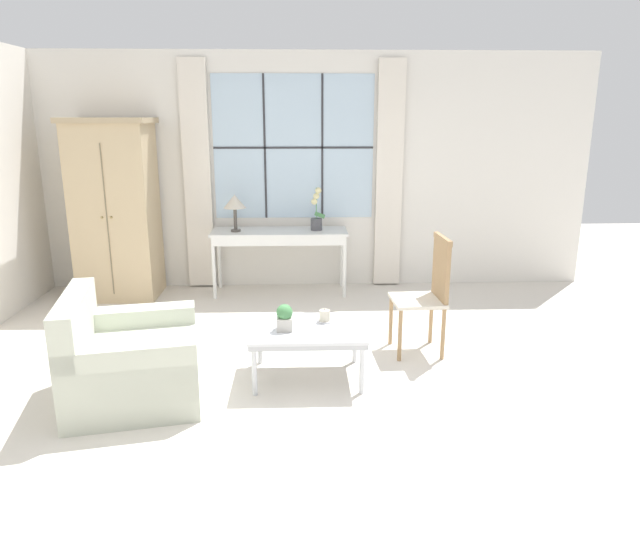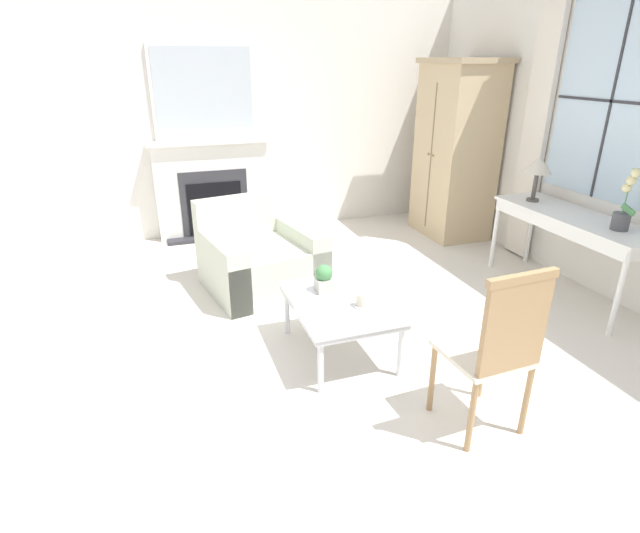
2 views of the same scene
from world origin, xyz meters
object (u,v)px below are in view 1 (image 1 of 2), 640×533
(armoire, at_px, (116,209))
(pillar_candle, at_px, (325,317))
(coffee_table, at_px, (308,332))
(console_table, at_px, (280,237))
(potted_orchid, at_px, (316,215))
(armchair_upholstered, at_px, (129,363))
(side_chair_wooden, at_px, (429,288))
(table_lamp, at_px, (235,203))
(potted_plant_small, at_px, (285,317))

(armoire, bearing_deg, pillar_candle, -43.48)
(pillar_candle, bearing_deg, coffee_table, -142.10)
(console_table, distance_m, potted_orchid, 0.51)
(armchair_upholstered, bearing_deg, pillar_candle, 15.14)
(armchair_upholstered, height_order, side_chair_wooden, side_chair_wooden)
(armoire, height_order, table_lamp, armoire)
(side_chair_wooden, relative_size, coffee_table, 1.15)
(console_table, xyz_separation_m, pillar_candle, (0.44, -2.23, -0.19))
(coffee_table, relative_size, potted_plant_small, 4.36)
(armoire, distance_m, armchair_upholstered, 2.81)
(potted_plant_small, height_order, pillar_candle, potted_plant_small)
(side_chair_wooden, xyz_separation_m, pillar_candle, (-0.94, -0.40, -0.12))
(armoire, bearing_deg, side_chair_wooden, -28.87)
(side_chair_wooden, bearing_deg, potted_plant_small, -155.88)
(console_table, relative_size, potted_orchid, 3.16)
(armchair_upholstered, xyz_separation_m, pillar_candle, (1.47, 0.40, 0.20))
(table_lamp, bearing_deg, potted_plant_small, -75.22)
(coffee_table, bearing_deg, armchair_upholstered, -167.75)
(table_lamp, bearing_deg, side_chair_wooden, -43.68)
(potted_orchid, xyz_separation_m, side_chair_wooden, (0.94, -1.85, -0.34))
(coffee_table, bearing_deg, potted_orchid, 86.57)
(console_table, height_order, armchair_upholstered, armchair_upholstered)
(potted_orchid, relative_size, coffee_table, 0.55)
(console_table, height_order, potted_orchid, potted_orchid)
(table_lamp, relative_size, potted_plant_small, 2.06)
(armoire, distance_m, console_table, 1.90)
(table_lamp, xyz_separation_m, armchair_upholstered, (-0.53, -2.59, -0.82))
(armoire, bearing_deg, armchair_upholstered, -72.27)
(armoire, xyz_separation_m, coffee_table, (2.16, -2.29, -0.64))
(side_chair_wooden, height_order, pillar_candle, side_chair_wooden)
(potted_orchid, height_order, side_chair_wooden, potted_orchid)
(armoire, xyz_separation_m, potted_orchid, (2.30, 0.07, -0.09))
(side_chair_wooden, bearing_deg, coffee_table, -154.93)
(console_table, relative_size, side_chair_wooden, 1.50)
(console_table, bearing_deg, potted_orchid, 1.71)
(armoire, bearing_deg, console_table, 1.67)
(potted_orchid, xyz_separation_m, coffee_table, (-0.14, -2.36, -0.55))
(table_lamp, bearing_deg, console_table, 4.77)
(side_chair_wooden, bearing_deg, table_lamp, 136.32)
(console_table, relative_size, coffee_table, 1.74)
(table_lamp, distance_m, armchair_upholstered, 2.77)
(potted_plant_small, bearing_deg, coffee_table, 18.14)
(side_chair_wooden, bearing_deg, armchair_upholstered, -161.78)
(potted_plant_small, bearing_deg, armchair_upholstered, -168.69)
(console_table, distance_m, armchair_upholstered, 2.86)
(armchair_upholstered, xyz_separation_m, side_chair_wooden, (2.41, 0.79, 0.32))
(side_chair_wooden, bearing_deg, pillar_candle, -157.16)
(table_lamp, bearing_deg, potted_orchid, 3.36)
(armoire, relative_size, coffee_table, 2.24)
(potted_orchid, height_order, coffee_table, potted_orchid)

